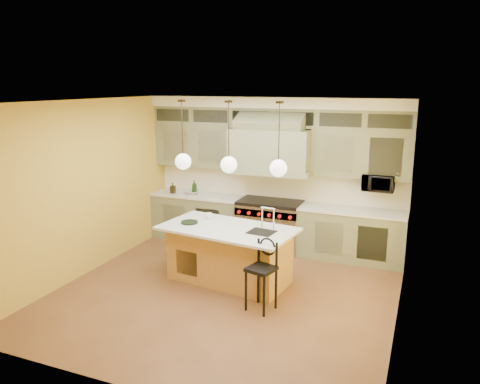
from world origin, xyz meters
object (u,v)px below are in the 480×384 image
at_px(kitchen_island, 230,253).
at_px(counter_stool, 262,271).
at_px(range, 270,225).
at_px(microwave, 378,183).

xyz_separation_m(kitchen_island, counter_stool, (0.81, -0.72, 0.11)).
xyz_separation_m(range, kitchen_island, (-0.12, -1.70, -0.01)).
distance_m(kitchen_island, microwave, 2.91).
distance_m(range, microwave, 2.18).
distance_m(range, kitchen_island, 1.70).
relative_size(range, counter_stool, 1.16).
bearing_deg(range, kitchen_island, -94.05).
height_order(kitchen_island, microwave, microwave).
relative_size(kitchen_island, counter_stool, 2.17).
bearing_deg(counter_stool, microwave, 78.09).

